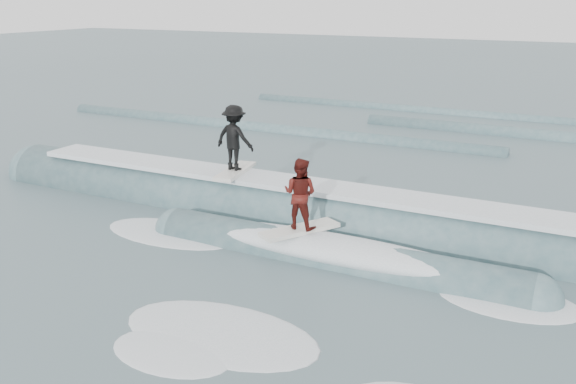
% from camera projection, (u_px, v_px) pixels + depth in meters
% --- Properties ---
extents(ground, '(160.00, 160.00, 0.00)m').
position_uv_depth(ground, '(231.00, 271.00, 14.49)').
color(ground, '#3E555A').
rests_on(ground, ground).
extents(breaking_wave, '(22.41, 3.80, 2.04)m').
position_uv_depth(breaking_wave, '(309.00, 225.00, 17.21)').
color(breaking_wave, '#3A5961').
rests_on(breaking_wave, ground).
extents(surfer_black, '(1.24, 2.06, 1.95)m').
position_uv_depth(surfer_black, '(234.00, 140.00, 18.08)').
color(surfer_black, silver).
rests_on(surfer_black, ground).
extents(surfer_red, '(1.48, 2.01, 1.80)m').
position_uv_depth(surfer_red, '(300.00, 197.00, 15.02)').
color(surfer_red, silver).
rests_on(surfer_red, ground).
extents(whitewater, '(11.24, 6.55, 0.10)m').
position_uv_depth(whitewater, '(260.00, 307.00, 12.81)').
color(whitewater, white).
rests_on(whitewater, ground).
extents(far_swells, '(36.89, 8.65, 0.80)m').
position_uv_depth(far_swells, '(452.00, 131.00, 29.15)').
color(far_swells, '#3A5961').
rests_on(far_swells, ground).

